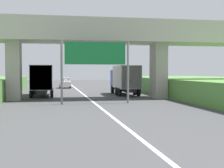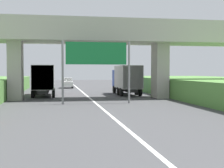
{
  "view_description": "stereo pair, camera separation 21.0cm",
  "coord_description": "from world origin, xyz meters",
  "views": [
    {
      "loc": [
        -3.44,
        -3.24,
        2.76
      ],
      "look_at": [
        0.0,
        15.74,
        2.0
      ],
      "focal_mm": 51.02,
      "sensor_mm": 36.0,
      "label": 1
    },
    {
      "loc": [
        -3.24,
        -3.28,
        2.76
      ],
      "look_at": [
        0.0,
        15.74,
        2.0
      ],
      "focal_mm": 51.02,
      "sensor_mm": 36.0,
      "label": 2
    }
  ],
  "objects": [
    {
      "name": "car_white",
      "position": [
        -1.7,
        50.27,
        0.86
      ],
      "size": [
        1.86,
        4.1,
        1.72
      ],
      "color": "silver",
      "rests_on": "ground"
    },
    {
      "name": "lane_centre_stripe",
      "position": [
        0.0,
        22.9,
        0.0
      ],
      "size": [
        0.2,
        85.8,
        0.01
      ],
      "primitive_type": "cube",
      "color": "white",
      "rests_on": "ground"
    },
    {
      "name": "truck_red",
      "position": [
        -4.79,
        33.08,
        1.93
      ],
      "size": [
        2.44,
        7.3,
        3.44
      ],
      "color": "black",
      "rests_on": "ground"
    },
    {
      "name": "overhead_highway_sign",
      "position": [
        0.0,
        23.67,
        3.96
      ],
      "size": [
        5.88,
        0.18,
        5.36
      ],
      "color": "slate",
      "rests_on": "ground"
    },
    {
      "name": "truck_blue",
      "position": [
        4.76,
        33.5,
        1.93
      ],
      "size": [
        2.44,
        7.3,
        3.44
      ],
      "color": "black",
      "rests_on": "ground"
    },
    {
      "name": "overpass_bridge",
      "position": [
        0.0,
        28.63,
        5.94
      ],
      "size": [
        40.0,
        4.8,
        7.86
      ],
      "color": "#ADA89E",
      "rests_on": "ground"
    }
  ]
}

